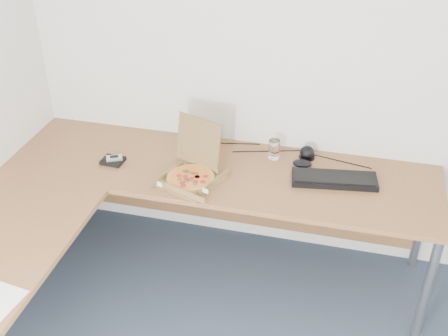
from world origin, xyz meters
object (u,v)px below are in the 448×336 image
(pizza_box, at_px, (191,174))
(drinking_glass, at_px, (274,149))
(wallet, at_px, (113,161))
(keyboard, at_px, (334,179))
(desk, at_px, (142,208))

(pizza_box, relative_size, drinking_glass, 2.94)
(pizza_box, bearing_deg, wallet, -166.21)
(drinking_glass, height_order, keyboard, drinking_glass)
(pizza_box, xyz_separation_m, keyboard, (0.78, 0.17, -0.02))
(desk, bearing_deg, keyboard, 25.12)
(keyboard, relative_size, wallet, 3.76)
(desk, distance_m, pizza_box, 0.35)
(pizza_box, bearing_deg, keyboard, 33.59)
(desk, xyz_separation_m, pizza_box, (0.19, 0.28, 0.07))
(pizza_box, bearing_deg, drinking_glass, 61.25)
(desk, relative_size, keyboard, 5.30)
(pizza_box, relative_size, wallet, 2.74)
(wallet, bearing_deg, desk, -44.18)
(desk, height_order, keyboard, keyboard)
(wallet, bearing_deg, pizza_box, -3.45)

